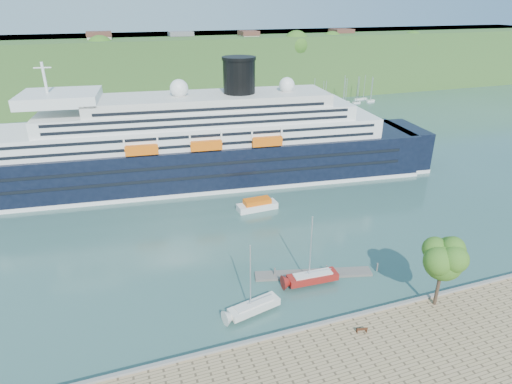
{
  "coord_description": "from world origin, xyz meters",
  "views": [
    {
      "loc": [
        -20.05,
        -35.58,
        36.34
      ],
      "look_at": [
        2.69,
        30.0,
        5.3
      ],
      "focal_mm": 30.0,
      "sensor_mm": 36.0,
      "label": 1
    }
  ],
  "objects": [
    {
      "name": "park_bench",
      "position": [
        4.34,
        -2.86,
        1.43
      ],
      "size": [
        1.44,
        0.83,
        0.86
      ],
      "primitive_type": null,
      "rotation": [
        0.0,
        0.0,
        -0.22
      ],
      "color": "#4C2915",
      "rests_on": "promenade"
    },
    {
      "name": "sailboat_white_near",
      "position": [
        -6.05,
        5.54,
        4.86
      ],
      "size": [
        7.8,
        3.72,
        9.72
      ],
      "primitive_type": null,
      "rotation": [
        0.0,
        0.0,
        0.23
      ],
      "color": "silver",
      "rests_on": "ground"
    },
    {
      "name": "cruise_ship",
      "position": [
        -6.23,
        51.52,
        13.13
      ],
      "size": [
        118.11,
        29.86,
        26.26
      ],
      "primitive_type": null,
      "rotation": [
        0.0,
        0.0,
        -0.11
      ],
      "color": "black",
      "rests_on": "ground"
    },
    {
      "name": "tender_launch",
      "position": [
        4.15,
        33.51,
        1.07
      ],
      "size": [
        7.85,
        2.97,
        2.14
      ],
      "primitive_type": null,
      "rotation": [
        0.0,
        0.0,
        0.04
      ],
      "color": "#E65E0D",
      "rests_on": "ground"
    },
    {
      "name": "quay_coping",
      "position": [
        0.0,
        -0.2,
        1.15
      ],
      "size": [
        220.0,
        0.5,
        0.3
      ],
      "primitive_type": "cube",
      "color": "slate",
      "rests_on": "promenade"
    },
    {
      "name": "ground",
      "position": [
        0.0,
        0.0,
        0.0
      ],
      "size": [
        400.0,
        400.0,
        0.0
      ],
      "primitive_type": "plane",
      "color": "#2E5249",
      "rests_on": "ground"
    },
    {
      "name": "floating_pontoon",
      "position": [
        4.77,
        10.57,
        0.19
      ],
      "size": [
        16.96,
        6.26,
        0.38
      ],
      "primitive_type": null,
      "rotation": [
        0.0,
        0.0,
        -0.25
      ],
      "color": "slate",
      "rests_on": "ground"
    },
    {
      "name": "promenade_tree",
      "position": [
        15.9,
        -1.5,
        6.21
      ],
      "size": [
        6.29,
        6.29,
        10.42
      ],
      "primitive_type": null,
      "color": "#255B17",
      "rests_on": "promenade"
    },
    {
      "name": "far_hillside",
      "position": [
        0.0,
        145.0,
        12.0
      ],
      "size": [
        400.0,
        50.0,
        24.0
      ],
      "primitive_type": "cube",
      "color": "#2C5220",
      "rests_on": "ground"
    },
    {
      "name": "sailboat_red",
      "position": [
        3.69,
        8.73,
        5.11
      ],
      "size": [
        8.0,
        2.54,
        10.22
      ],
      "primitive_type": null,
      "rotation": [
        0.0,
        0.0,
        -0.04
      ],
      "color": "maroon",
      "rests_on": "ground"
    }
  ]
}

